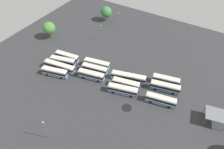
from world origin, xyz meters
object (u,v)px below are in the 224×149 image
bus_row2_slot1 (95,69)px  bus_row3_slot1 (63,61)px  lamp_post_far_corner (101,33)px  bus_row0_slot3 (161,100)px  bus_row2_slot0 (97,64)px  bus_row0_slot0 (166,80)px  bus_row1_slot2 (126,84)px  lamp_post_by_building (46,130)px  maintenance_shelter (216,115)px  bus_row1_slot1 (129,77)px  bus_row2_slot2 (91,75)px  bus_row3_slot0 (67,57)px  bus_row3_slot3 (55,72)px  lamp_post_mid_lot (119,20)px  bus_row3_slot2 (60,67)px  bus_row0_slot1 (165,87)px  tree_northwest (106,12)px  tree_northeast (49,28)px  bus_row1_slot3 (123,90)px

bus_row2_slot1 → bus_row3_slot1: 15.53m
bus_row2_slot1 → lamp_post_far_corner: bearing=-63.4°
bus_row0_slot3 → bus_row2_slot0: size_ratio=0.98×
bus_row0_slot0 → bus_row1_slot2: same height
bus_row2_slot0 → lamp_post_by_building: bearing=99.1°
maintenance_shelter → lamp_post_by_building: bearing=37.6°
bus_row1_slot1 → bus_row2_slot2: 15.56m
maintenance_shelter → bus_row1_slot1: bearing=-3.6°
lamp_post_far_corner → bus_row2_slot0: bearing=117.9°
bus_row1_slot1 → bus_row2_slot2: same height
bus_row3_slot0 → bus_row3_slot3: bearing=101.3°
lamp_post_mid_lot → bus_row3_slot2: bearing=83.8°
bus_row0_slot1 → lamp_post_mid_lot: lamp_post_mid_lot is taller
lamp_post_far_corner → tree_northwest: 20.63m
bus_row3_slot1 → tree_northeast: (19.66, -13.04, 3.73)m
bus_row1_slot2 → bus_row1_slot3: 3.40m
bus_row1_slot2 → bus_row3_slot1: (30.84, 2.39, 0.00)m
bus_row2_slot2 → bus_row2_slot1: bearing=-77.2°
bus_row2_slot2 → bus_row3_slot2: 15.06m
bus_row0_slot0 → bus_row0_slot1: (-1.04, 3.70, 0.00)m
bus_row0_slot3 → bus_row3_slot1: (45.74, 2.04, 0.00)m
bus_row3_slot1 → tree_northeast: bearing=-33.6°
bus_row1_slot2 → lamp_post_mid_lot: bearing=-56.6°
bus_row1_slot1 → bus_row1_slot3: 7.36m
lamp_post_far_corner → tree_northwest: (8.70, -18.71, 0.29)m
bus_row0_slot0 → bus_row0_slot1: same height
bus_row0_slot1 → bus_row1_slot2: bearing=25.1°
lamp_post_mid_lot → tree_northeast: tree_northeast is taller
lamp_post_by_building → maintenance_shelter: bearing=-142.4°
bus_row3_slot2 → lamp_post_far_corner: (-3.35, -27.69, 3.05)m
bus_row0_slot0 → lamp_post_mid_lot: bearing=-36.0°
bus_row3_slot2 → bus_row1_slot2: bearing=-168.8°
bus_row0_slot3 → bus_row3_slot0: bearing=-1.7°
bus_row2_slot1 → tree_northwest: size_ratio=1.36×
bus_row0_slot3 → lamp_post_far_corner: lamp_post_far_corner is taller
bus_row0_slot3 → bus_row3_slot3: bearing=11.9°
bus_row2_slot0 → bus_row2_slot2: bearing=105.7°
bus_row1_slot2 → lamp_post_by_building: bearing=71.6°
maintenance_shelter → lamp_post_mid_lot: lamp_post_mid_lot is taller
bus_row3_slot1 → bus_row3_slot2: 3.69m
bus_row1_slot2 → tree_northwest: bearing=-49.3°
bus_row1_slot2 → bus_row2_slot2: 15.08m
bus_row2_slot2 → lamp_post_far_corner: 27.54m
bus_row0_slot1 → bus_row3_slot1: same height
bus_row2_slot2 → bus_row3_slot2: bearing=10.8°
bus_row1_slot3 → bus_row2_slot0: size_ratio=1.01×
bus_row0_slot1 → bus_row3_slot3: size_ratio=1.04×
bus_row2_slot0 → bus_row2_slot2: (-1.97, 7.01, -0.00)m
maintenance_shelter → bus_row2_slot0: bearing=-2.6°
bus_row1_slot1 → bus_row3_slot1: same height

